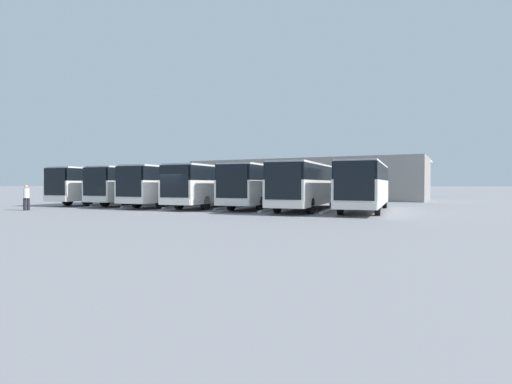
% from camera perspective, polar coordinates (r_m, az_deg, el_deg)
% --- Properties ---
extents(ground_plane, '(600.00, 600.00, 0.00)m').
position_cam_1_polar(ground_plane, '(27.49, -12.43, -2.72)').
color(ground_plane, gray).
extents(bus_0, '(3.81, 12.46, 3.23)m').
position_cam_1_polar(bus_0, '(28.16, 15.33, 1.04)').
color(bus_0, silver).
rests_on(bus_0, ground_plane).
extents(curb_divider_0, '(0.83, 5.26, 0.15)m').
position_cam_1_polar(curb_divider_0, '(26.95, 10.44, -2.63)').
color(curb_divider_0, '#B2B2AD').
rests_on(curb_divider_0, ground_plane).
extents(bus_1, '(3.81, 12.46, 3.23)m').
position_cam_1_polar(bus_1, '(28.65, 7.43, 1.07)').
color(bus_1, silver).
rests_on(bus_1, ground_plane).
extents(curb_divider_1, '(0.83, 5.26, 0.15)m').
position_cam_1_polar(curb_divider_1, '(27.77, 2.35, -2.50)').
color(curb_divider_1, '#B2B2AD').
rests_on(curb_divider_1, ground_plane).
extents(bus_2, '(3.81, 12.46, 3.23)m').
position_cam_1_polar(bus_2, '(30.93, 1.14, 1.09)').
color(bus_2, silver).
rests_on(bus_2, ground_plane).
extents(curb_divider_2, '(0.83, 5.26, 0.15)m').
position_cam_1_polar(curb_divider_2, '(30.32, -3.69, -2.19)').
color(curb_divider_2, '#B2B2AD').
rests_on(curb_divider_2, ground_plane).
extents(bus_3, '(3.81, 12.46, 3.23)m').
position_cam_1_polar(bus_3, '(32.13, -5.77, 1.09)').
color(bus_3, silver).
rests_on(bus_3, ground_plane).
extents(curb_divider_3, '(0.83, 5.26, 0.15)m').
position_cam_1_polar(curb_divider_3, '(31.83, -10.50, -2.05)').
color(curb_divider_3, '#B2B2AD').
rests_on(curb_divider_3, ground_plane).
extents(bus_4, '(3.81, 12.46, 3.23)m').
position_cam_1_polar(bus_4, '(34.28, -11.39, 1.07)').
color(bus_4, silver).
rests_on(bus_4, ground_plane).
extents(curb_divider_4, '(0.83, 5.26, 0.15)m').
position_cam_1_polar(curb_divider_4, '(34.23, -15.83, -1.85)').
color(curb_divider_4, '#B2B2AD').
rests_on(curb_divider_4, ground_plane).
extents(bus_5, '(3.81, 12.46, 3.23)m').
position_cam_1_polar(bus_5, '(37.16, -15.67, 1.06)').
color(bus_5, silver).
rests_on(bus_5, ground_plane).
extents(curb_divider_5, '(0.83, 5.26, 0.15)m').
position_cam_1_polar(curb_divider_5, '(37.30, -19.75, -1.63)').
color(curb_divider_5, '#B2B2AD').
rests_on(curb_divider_5, ground_plane).
extents(bus_6, '(3.81, 12.46, 3.23)m').
position_cam_1_polar(bus_6, '(39.58, -20.30, 1.04)').
color(bus_6, silver).
rests_on(bus_6, ground_plane).
extents(pedestrian, '(0.53, 0.53, 1.78)m').
position_cam_1_polar(pedestrian, '(32.09, -29.97, -0.59)').
color(pedestrian, black).
rests_on(pedestrian, ground_plane).
extents(station_building, '(28.54, 11.72, 4.83)m').
position_cam_1_polar(station_building, '(50.25, 6.88, 1.85)').
color(station_building, gray).
rests_on(station_building, ground_plane).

